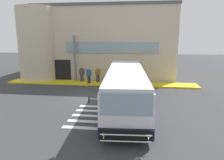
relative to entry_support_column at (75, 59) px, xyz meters
name	(u,v)px	position (x,y,z in m)	size (l,w,h in m)	color
ground_plane	(90,97)	(2.91, -5.40, -2.63)	(80.00, 90.00, 0.02)	#353538
bay_paint_stripes	(106,116)	(4.91, -9.60, -2.61)	(4.40, 3.96, 0.01)	silver
terminal_building	(104,42)	(2.25, 6.11, 1.62)	(17.87, 13.80, 8.50)	beige
boarding_curb	(100,83)	(2.91, -0.60, -2.54)	(20.07, 2.00, 0.15)	yellow
entry_support_column	(75,59)	(0.00, 0.00, 0.00)	(0.28, 0.28, 4.94)	slate
bus_main_foreground	(126,88)	(6.03, -7.48, -1.28)	(3.31, 11.95, 2.70)	silver
passenger_near_column	(82,73)	(0.80, -0.24, -1.54)	(0.55, 0.35, 1.68)	#2D2D33
passenger_by_doorway	(89,74)	(1.77, -1.00, -1.54)	(0.56, 0.33, 1.68)	#1E2338
passenger_at_curb_edge	(98,74)	(2.60, -0.37, -1.54)	(0.54, 0.36, 1.68)	#1E2338
safety_bollard_yellow	(87,82)	(1.70, -1.80, -2.17)	(0.18, 0.18, 0.90)	yellow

